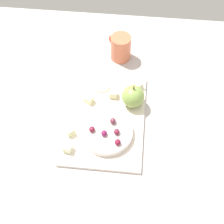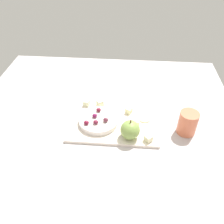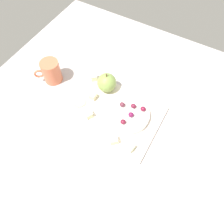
# 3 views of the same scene
# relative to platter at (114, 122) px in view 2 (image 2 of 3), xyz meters

# --- Properties ---
(table) EXTENTS (1.15, 1.09, 0.05)m
(table) POSITION_rel_platter_xyz_m (0.05, -0.02, -0.03)
(table) COLOR #BBB2B2
(table) RESTS_ON ground
(platter) EXTENTS (0.36, 0.25, 0.01)m
(platter) POSITION_rel_platter_xyz_m (0.00, 0.00, 0.00)
(platter) COLOR silver
(platter) RESTS_ON table
(serving_dish) EXTENTS (0.16, 0.16, 0.02)m
(serving_dish) POSITION_rel_platter_xyz_m (0.06, 0.01, 0.02)
(serving_dish) COLOR silver
(serving_dish) RESTS_ON platter
(apple_whole) EXTENTS (0.07, 0.07, 0.07)m
(apple_whole) POSITION_rel_platter_xyz_m (-0.07, 0.08, 0.04)
(apple_whole) COLOR #84A24D
(apple_whole) RESTS_ON platter
(apple_stem) EXTENTS (0.01, 0.01, 0.01)m
(apple_stem) POSITION_rel_platter_xyz_m (-0.07, 0.08, 0.09)
(apple_stem) COLOR brown
(apple_stem) RESTS_ON apple_whole
(cheese_cube_0) EXTENTS (0.03, 0.03, 0.02)m
(cheese_cube_0) POSITION_rel_platter_xyz_m (-0.06, -0.06, 0.02)
(cheese_cube_0) COLOR beige
(cheese_cube_0) RESTS_ON platter
(cheese_cube_1) EXTENTS (0.03, 0.03, 0.02)m
(cheese_cube_1) POSITION_rel_platter_xyz_m (0.07, -0.10, 0.02)
(cheese_cube_1) COLOR beige
(cheese_cube_1) RESTS_ON platter
(cheese_cube_2) EXTENTS (0.02, 0.02, 0.02)m
(cheese_cube_2) POSITION_rel_platter_xyz_m (-0.09, 0.02, 0.02)
(cheese_cube_2) COLOR beige
(cheese_cube_2) RESTS_ON platter
(cheese_cube_3) EXTENTS (0.03, 0.03, 0.02)m
(cheese_cube_3) POSITION_rel_platter_xyz_m (-0.14, 0.10, 0.02)
(cheese_cube_3) COLOR beige
(cheese_cube_3) RESTS_ON platter
(cheese_cube_4) EXTENTS (0.03, 0.03, 0.02)m
(cheese_cube_4) POSITION_rel_platter_xyz_m (0.13, -0.10, 0.02)
(cheese_cube_4) COLOR beige
(cheese_cube_4) RESTS_ON platter
(cracker_0) EXTENTS (0.05, 0.05, 0.00)m
(cracker_0) POSITION_rel_platter_xyz_m (-0.12, -0.02, 0.01)
(cracker_0) COLOR beige
(cracker_0) RESTS_ON platter
(grape_0) EXTENTS (0.02, 0.02, 0.02)m
(grape_0) POSITION_rel_platter_xyz_m (0.07, -0.03, 0.04)
(grape_0) COLOR maroon
(grape_0) RESTS_ON serving_dish
(grape_1) EXTENTS (0.02, 0.02, 0.02)m
(grape_1) POSITION_rel_platter_xyz_m (0.07, 0.04, 0.04)
(grape_1) COLOR maroon
(grape_1) RESTS_ON serving_dish
(grape_2) EXTENTS (0.02, 0.02, 0.02)m
(grape_2) POSITION_rel_platter_xyz_m (0.03, 0.03, 0.04)
(grape_2) COLOR brown
(grape_2) RESTS_ON serving_dish
(grape_3) EXTENTS (0.02, 0.02, 0.02)m
(grape_3) POSITION_rel_platter_xyz_m (0.10, 0.05, 0.04)
(grape_3) COLOR maroon
(grape_3) RESTS_ON serving_dish
(grape_4) EXTENTS (0.02, 0.02, 0.02)m
(grape_4) POSITION_rel_platter_xyz_m (0.08, 0.01, 0.04)
(grape_4) COLOR maroon
(grape_4) RESTS_ON serving_dish
(cup) EXTENTS (0.09, 0.09, 0.09)m
(cup) POSITION_rel_platter_xyz_m (-0.29, 0.02, 0.04)
(cup) COLOR #D66C4A
(cup) RESTS_ON table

